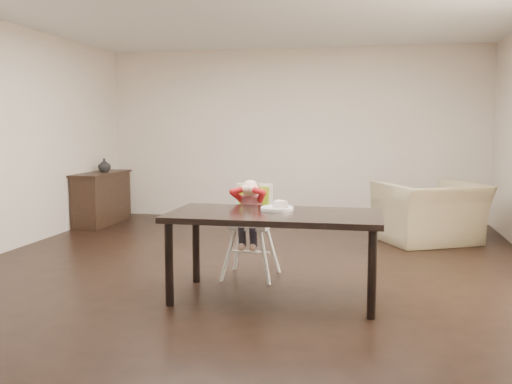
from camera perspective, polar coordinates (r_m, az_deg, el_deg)
ground at (r=5.85m, az=-1.00°, el=-8.07°), size 7.00×7.00×0.00m
room_walls at (r=5.68m, az=-1.04°, el=10.37°), size 6.02×7.02×2.71m
dining_table at (r=4.86m, az=1.89°, el=-3.00°), size 1.80×0.90×0.75m
high_chair at (r=5.58m, az=-0.46°, el=-1.66°), size 0.42×0.42×0.96m
plate at (r=4.99m, az=2.22°, el=-1.49°), size 0.33×0.33×0.08m
armchair at (r=7.58m, az=17.04°, el=-1.00°), size 1.41×1.23×1.04m
sideboard at (r=8.97m, az=-15.16°, el=-0.59°), size 0.44×1.26×0.79m
vase at (r=9.03m, az=-14.93°, el=2.59°), size 0.20×0.21×0.20m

